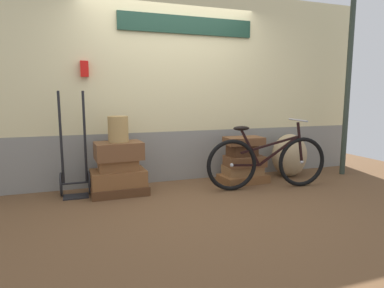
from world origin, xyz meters
TOP-DOWN VIEW (x-y plane):
  - ground at (0.00, 0.00)m, footprint 8.40×5.20m
  - station_building at (0.01, 0.85)m, footprint 6.40×0.74m
  - suitcase_0 at (-0.84, 0.33)m, footprint 0.71×0.45m
  - suitcase_1 at (-0.84, 0.35)m, footprint 0.69×0.46m
  - suitcase_2 at (-0.84, 0.34)m, footprint 0.49×0.33m
  - suitcase_3 at (-0.83, 0.34)m, footprint 0.60×0.43m
  - suitcase_4 at (0.93, 0.32)m, footprint 0.69×0.45m
  - suitcase_5 at (0.93, 0.35)m, footprint 0.55×0.39m
  - suitcase_6 at (0.95, 0.32)m, footprint 0.56×0.38m
  - suitcase_7 at (0.93, 0.36)m, footprint 0.42×0.30m
  - suitcase_8 at (0.94, 0.33)m, footprint 0.55×0.36m
  - wicker_basket at (-0.82, 0.35)m, footprint 0.25×0.25m
  - luggage_trolley at (-1.36, 0.48)m, footprint 0.36×0.37m
  - burlap_sack at (1.78, 0.42)m, footprint 0.55×0.47m
  - bicycle at (1.08, -0.07)m, footprint 1.69×0.46m

SIDE VIEW (x-z plane):
  - ground at x=0.00m, z-range -0.06..0.00m
  - suitcase_4 at x=0.93m, z-range 0.00..0.11m
  - suitcase_0 at x=-0.84m, z-range 0.00..0.11m
  - suitcase_5 at x=0.93m, z-range 0.11..0.24m
  - suitcase_1 at x=-0.84m, z-range 0.11..0.31m
  - luggage_trolley at x=-1.36m, z-range -0.35..0.96m
  - suitcase_6 at x=0.95m, z-range 0.24..0.38m
  - burlap_sack at x=1.78m, z-range 0.00..0.66m
  - bicycle at x=1.08m, z-range -0.10..0.83m
  - suitcase_2 at x=-0.84m, z-range 0.31..0.45m
  - suitcase_7 at x=0.93m, z-range 0.38..0.55m
  - suitcase_3 at x=-0.83m, z-range 0.45..0.67m
  - suitcase_8 at x=0.94m, z-range 0.55..0.66m
  - wicker_basket at x=-0.82m, z-range 0.67..1.00m
  - station_building at x=0.01m, z-range 0.00..2.73m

